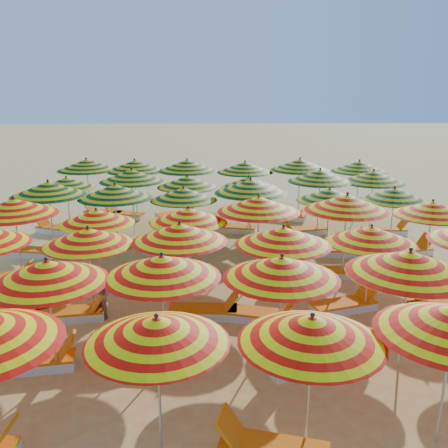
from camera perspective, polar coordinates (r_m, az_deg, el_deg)
The scene contains 64 objects.
ground at distance 15.01m, azimuth 0.05°, elevation -6.41°, with size 120.00×120.00×0.00m, color #F1CF6B.
umbrella_2 at distance 7.74m, azimuth -7.68°, elevation -11.99°, with size 2.29×2.29×2.37m.
umbrella_3 at distance 7.77m, azimuth 10.00°, elevation -11.84°, with size 2.38×2.38×2.39m.
umbrella_7 at distance 10.15m, azimuth -19.57°, elevation -5.18°, with size 3.01×3.01×2.50m.
umbrella_8 at distance 9.94m, azimuth -7.11°, elevation -4.83°, with size 3.01×3.01×2.49m.
umbrella_9 at distance 9.91m, azimuth 6.61°, elevation -4.99°, with size 2.66×2.66×2.47m.
umbrella_10 at distance 10.42m, azimuth 20.44°, elevation -4.16°, with size 3.04×3.04×2.61m.
umbrella_13 at distance 12.54m, azimuth -15.26°, elevation -1.42°, with size 2.65×2.65×2.36m.
umbrella_14 at distance 12.14m, azimuth -5.10°, elevation -0.97°, with size 3.02×3.02×2.48m.
umbrella_15 at distance 11.96m, azimuth 6.80°, elevation -1.38°, with size 2.82×2.82×2.46m.
umbrella_16 at distance 12.80m, azimuth 16.47°, elevation -1.20°, with size 2.25×2.25×2.36m.
umbrella_18 at distance 15.28m, azimuth -22.89°, elevation 1.82°, with size 2.83×2.83×2.62m.
umbrella_19 at distance 14.65m, azimuth -14.37°, elevation 0.83°, with size 2.54×2.54×2.29m.
umbrella_20 at distance 14.15m, azimuth -4.09°, elevation 0.99°, with size 2.88×2.88×2.35m.
umbrella_21 at distance 14.55m, azimuth 3.98°, elevation 2.27°, with size 3.17×3.17×2.59m.
umbrella_22 at distance 14.80m, azimuth 13.87°, elevation 2.36°, with size 2.88×2.88×2.67m.
umbrella_23 at distance 15.83m, azimuth 22.70°, elevation 1.63°, with size 2.35×2.35×2.42m.
umbrella_24 at distance 17.36m, azimuth -19.44°, elevation 3.82°, with size 3.33×3.33×2.65m.
umbrella_25 at distance 16.69m, azimuth -12.35°, elevation 3.66°, with size 2.81×2.81×2.58m.
umbrella_26 at distance 16.75m, azimuth -4.66°, elevation 3.45°, with size 2.52×2.52×2.39m.
umbrella_27 at distance 16.87m, azimuth 3.06°, elevation 4.32°, with size 2.50×2.50×2.64m.
umbrella_28 at distance 17.10m, azimuth 11.97°, elevation 3.28°, with size 2.46×2.46×2.35m.
umbrella_29 at distance 17.63m, azimuth 18.88°, elevation 3.25°, with size 2.84×2.84×2.38m.
umbrella_30 at distance 19.86m, azimuth -17.57°, elevation 4.50°, with size 2.35×2.35×2.31m.
umbrella_31 at distance 19.30m, azimuth -10.52°, elevation 5.47°, with size 2.58×2.58×2.61m.
umbrella_32 at distance 18.74m, azimuth -4.21°, elevation 4.85°, with size 2.97×2.97×2.42m.
umbrella_33 at distance 19.15m, azimuth 2.85°, elevation 4.79°, with size 2.33×2.33×2.30m.
umbrella_34 at distance 19.34m, azimuth 10.92°, elevation 5.44°, with size 2.47×2.47×2.60m.
umbrella_35 at distance 19.84m, azimuth 16.70°, elevation 5.21°, with size 2.52×2.52×2.56m.
umbrella_36 at distance 22.09m, azimuth -15.44°, elevation 6.54°, with size 2.94×2.94×2.65m.
umbrella_37 at distance 21.55m, azimuth -10.17°, elevation 6.58°, with size 2.71×2.71×2.62m.
umbrella_38 at distance 21.09m, azimuth -4.24°, elevation 6.70°, with size 2.85×2.85×2.67m.
umbrella_39 at distance 21.34m, azimuth 2.42°, elevation 6.51°, with size 3.03×3.03×2.54m.
umbrella_40 at distance 21.47m, azimuth 8.67°, elevation 6.73°, with size 3.02×3.02×2.67m.
umbrella_41 at distance 22.27m, azimuth 15.21°, elevation 6.39°, with size 3.17×3.17×2.55m.
lounger_4 at distance 11.32m, azimuth -20.80°, elevation -14.54°, with size 1.80×0.84×0.69m.
lounger_5 at distance 10.99m, azimuth -9.89°, elevation -14.64°, with size 1.80×0.82×0.69m.
lounger_6 at distance 10.77m, azimuth 9.10°, elevation -15.26°, with size 1.82×1.23×0.69m.
lounger_8 at distance 13.68m, azimuth -23.20°, elevation -9.37°, with size 1.83×1.15×0.69m.
lounger_9 at distance 13.15m, azimuth -17.03°, elevation -9.77°, with size 1.80×0.81×0.69m.
lounger_10 at distance 12.73m, azimuth -2.18°, elevation -9.92°, with size 1.76×0.67×0.69m.
lounger_11 at distance 12.54m, azimuth 4.26°, elevation -10.38°, with size 1.83×1.04×0.69m.
lounger_12 at distance 13.40m, azimuth 13.64°, elevation -9.01°, with size 1.83×1.09×0.69m.
lounger_13 at distance 14.08m, azimuth 23.49°, elevation -8.68°, with size 1.79×0.80×0.69m.
lounger_14 at distance 16.04m, azimuth -23.81°, elevation -5.75°, with size 1.77×0.70×0.69m.
lounger_15 at distance 15.30m, azimuth -16.16°, elevation -6.01°, with size 1.76×0.66×0.69m.
lounger_16 at distance 14.99m, azimuth -5.85°, elevation -5.90°, with size 1.82×1.18×0.69m.
lounger_17 at distance 15.39m, azimuth 6.01°, elevation -5.32°, with size 1.82×1.01×0.69m.
lounger_18 at distance 15.49m, azimuth 10.99°, elevation -5.38°, with size 1.77×0.71×0.69m.
lounger_19 at distance 18.10m, azimuth -20.61°, elevation -3.01°, with size 1.80×0.83×0.69m.
lounger_20 at distance 17.17m, azimuth -6.53°, elevation -3.06°, with size 1.83×1.11×0.69m.
lounger_21 at distance 17.48m, azimuth 4.92°, elevation -2.67°, with size 1.80×0.84×0.69m.
lounger_22 at distance 17.52m, azimuth 13.70°, elevation -3.03°, with size 1.74×0.61×0.69m.
lounger_23 at distance 18.17m, azimuth 20.30°, elevation -2.90°, with size 1.82×0.97×0.69m.
lounger_24 at distance 20.63m, azimuth -18.59°, elevation -0.56°, with size 1.83×1.16×0.69m.
lounger_25 at distance 19.00m, azimuth -5.64°, elevation -1.17°, with size 1.82×1.02×0.69m.
lounger_26 at distance 19.71m, azimuth 1.01°, elevation -0.47°, with size 1.82×0.95×0.69m.
lounger_27 at distance 19.60m, azimuth 8.96°, elevation -0.76°, with size 1.82×0.95×0.69m.
lounger_28 at distance 20.40m, azimuth 17.92°, elevation -0.68°, with size 1.79×0.77×0.69m.
lounger_29 at distance 22.65m, azimuth -13.66°, elevation 1.24°, with size 1.81×0.91×0.69m.
lounger_30 at distance 22.13m, azimuth -11.41°, elevation 1.04°, with size 1.83×1.05×0.69m.
lounger_31 at distance 21.79m, azimuth -5.43°, elevation 1.05°, with size 1.82×1.25×0.69m.
lounger_32 at distance 21.65m, azimuth 7.20°, elevation 0.90°, with size 1.83×1.15×0.69m.
beachgoer_b at distance 12.80m, azimuth -14.04°, elevation -7.86°, with size 0.62×0.49×1.28m, color tan.
Camera 1 is at (-0.35, -13.89, 5.68)m, focal length 40.00 mm.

